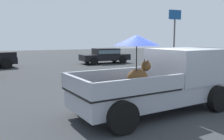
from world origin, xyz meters
name	(u,v)px	position (x,y,z in m)	size (l,w,h in m)	color
ground_plane	(153,112)	(0.00, 0.00, 0.00)	(80.00, 80.00, 0.00)	#2D3033
pickup_truck_main	(165,79)	(0.45, 0.04, 0.97)	(5.23, 2.71, 2.33)	black
parked_sedan_near	(105,55)	(4.12, 13.76, 0.74)	(4.34, 2.06, 1.33)	black
motel_sign	(175,25)	(11.36, 13.39, 3.49)	(1.40, 0.16, 4.95)	#59595B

